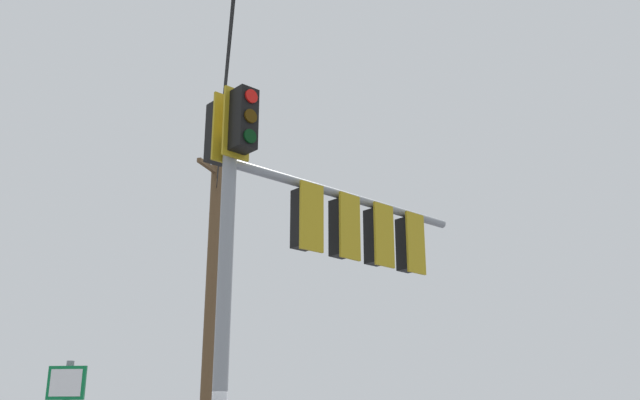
% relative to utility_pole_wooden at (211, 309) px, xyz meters
% --- Properties ---
extents(signal_mast_assembly, '(4.75, 1.96, 6.66)m').
position_rel_utility_pole_wooden_xyz_m(signal_mast_assembly, '(6.57, 7.10, -0.41)').
color(signal_mast_assembly, gray).
rests_on(signal_mast_assembly, ground).
extents(utility_pole_wooden, '(2.19, 0.55, 10.23)m').
position_rel_utility_pole_wooden_xyz_m(utility_pole_wooden, '(0.00, 0.00, 0.00)').
color(utility_pole_wooden, brown).
rests_on(utility_pole_wooden, ground).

